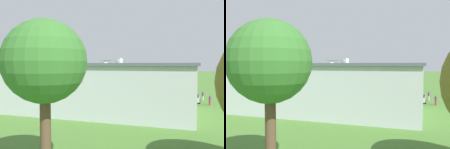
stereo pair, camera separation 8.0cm
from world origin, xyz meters
TOP-DOWN VIEW (x-y plane):
  - ground_plane at (0.00, 0.00)m, footprint 400.00×400.00m
  - hangar at (-1.87, 30.84)m, footprint 33.26×16.94m
  - biplane at (7.01, -1.30)m, footprint 8.71×7.73m
  - car_white at (-16.72, 17.22)m, footprint 2.07×4.04m
  - car_green at (11.11, 16.21)m, footprint 2.31×4.58m
  - car_yellow at (18.45, 16.17)m, footprint 2.21×4.24m
  - person_crossing_taxiway at (-11.97, 15.33)m, footprint 0.41×0.41m
  - person_at_fence_line at (-19.32, 19.35)m, footprint 0.44×0.44m
  - person_watching_takeoff at (-18.00, 13.60)m, footprint 0.44×0.44m
  - person_beside_truck at (-14.25, 14.83)m, footprint 0.53×0.53m
  - person_walking_on_apron at (15.28, 17.58)m, footprint 0.53×0.53m
  - tree_behind_hangar_left at (-9.77, 51.62)m, footprint 5.36×5.36m
  - windsock at (31.08, 0.39)m, footprint 1.20×1.40m

SIDE VIEW (x-z plane):
  - ground_plane at x=0.00m, z-range 0.00..0.00m
  - person_beside_truck at x=-14.25m, z-range -0.01..1.53m
  - person_walking_on_apron at x=15.28m, z-range -0.01..1.53m
  - car_white at x=-16.72m, z-range 0.04..1.56m
  - car_green at x=11.11m, z-range 0.03..1.63m
  - person_at_fence_line at x=-19.32m, z-range 0.00..1.67m
  - car_yellow at x=18.45m, z-range 0.03..1.67m
  - person_watching_takeoff at x=-18.00m, z-range 0.00..1.71m
  - person_crossing_taxiway at x=-11.97m, z-range 0.00..1.79m
  - hangar at x=-1.87m, z-range 0.01..7.15m
  - windsock at x=31.08m, z-range 2.35..8.54m
  - tree_behind_hangar_left at x=-9.77m, z-range 2.17..12.02m
  - biplane at x=7.01m, z-range 5.38..8.83m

